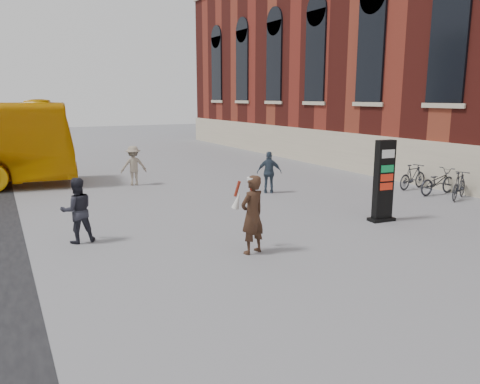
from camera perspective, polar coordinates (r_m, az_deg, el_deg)
name	(u,v)px	position (r m, az deg, el deg)	size (l,w,h in m)	color
ground	(287,258)	(10.37, 5.73, -8.05)	(100.00, 100.00, 0.00)	#9E9EA3
info_pylon	(384,181)	(13.70, 17.10, 1.27)	(0.77, 0.44, 2.30)	black
woman	(252,214)	(10.42, 1.47, -2.65)	(0.80, 0.76, 1.78)	#352015
pedestrian_a	(77,210)	(11.87, -19.24, -2.13)	(0.77, 0.60, 1.59)	#262731
pedestrian_b	(134,166)	(19.09, -12.85, 3.15)	(1.01, 0.58, 1.57)	gray
pedestrian_c	(269,172)	(17.10, 3.59, 2.40)	(0.90, 0.37, 1.53)	#344354
bike_5	(459,185)	(17.77, 25.16, 0.75)	(0.45, 1.60, 0.96)	#27282F
bike_6	(438,181)	(18.31, 22.95, 1.19)	(0.63, 1.80, 0.94)	#27282F
bike_7	(413,177)	(19.04, 20.32, 1.78)	(0.45, 1.61, 0.96)	#27282F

